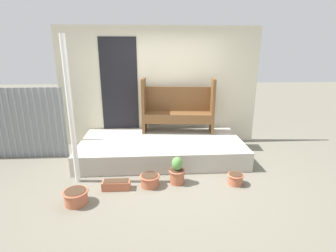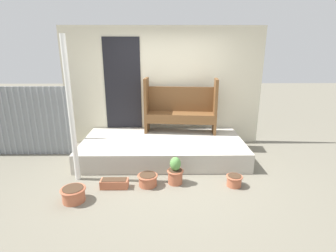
% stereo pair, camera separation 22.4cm
% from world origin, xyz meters
% --- Properties ---
extents(ground_plane, '(24.00, 24.00, 0.00)m').
position_xyz_m(ground_plane, '(0.00, 0.00, 0.00)').
color(ground_plane, '#706B5B').
extents(porch_slab, '(3.22, 1.66, 0.36)m').
position_xyz_m(porch_slab, '(-0.10, 0.83, 0.18)').
color(porch_slab, '#B7B2A5').
rests_on(porch_slab, ground_plane).
extents(house_wall, '(4.42, 0.08, 2.60)m').
position_xyz_m(house_wall, '(-0.14, 1.69, 1.30)').
color(house_wall, beige).
rests_on(house_wall, ground_plane).
extents(support_post, '(0.08, 0.08, 2.35)m').
position_xyz_m(support_post, '(-1.54, -0.14, 1.18)').
color(support_post, white).
rests_on(support_post, ground_plane).
extents(bench, '(1.56, 0.54, 1.17)m').
position_xyz_m(bench, '(0.29, 1.35, 0.93)').
color(bench, brown).
rests_on(bench, porch_slab).
extents(flower_pot_left, '(0.36, 0.36, 0.21)m').
position_xyz_m(flower_pot_left, '(-1.39, -0.81, 0.12)').
color(flower_pot_left, '#B26042').
rests_on(flower_pot_left, ground_plane).
extents(flower_pot_middle, '(0.33, 0.33, 0.19)m').
position_xyz_m(flower_pot_middle, '(-0.33, -0.37, 0.11)').
color(flower_pot_middle, '#B26042').
rests_on(flower_pot_middle, ground_plane).
extents(flower_pot_right, '(0.28, 0.28, 0.46)m').
position_xyz_m(flower_pot_right, '(0.11, -0.30, 0.20)').
color(flower_pot_right, '#B26042').
rests_on(flower_pot_right, ground_plane).
extents(flower_pot_far_right, '(0.27, 0.27, 0.18)m').
position_xyz_m(flower_pot_far_right, '(1.06, -0.40, 0.10)').
color(flower_pot_far_right, '#B26042').
rests_on(flower_pot_far_right, ground_plane).
extents(planter_box_rect, '(0.44, 0.17, 0.15)m').
position_xyz_m(planter_box_rect, '(-0.87, -0.43, 0.07)').
color(planter_box_rect, '#B26042').
rests_on(planter_box_rect, ground_plane).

